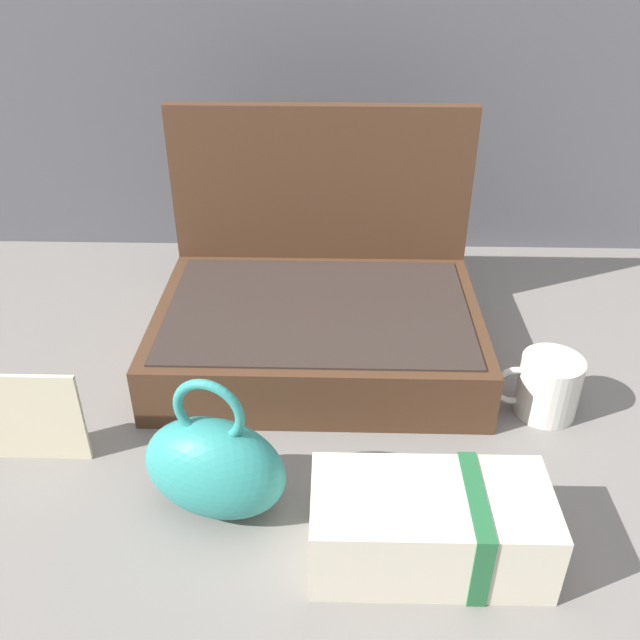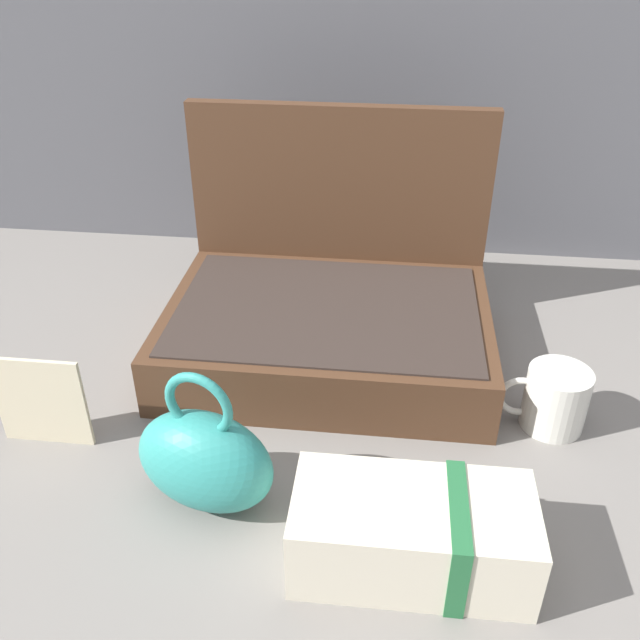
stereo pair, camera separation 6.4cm
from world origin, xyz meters
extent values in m
plane|color=slate|center=(0.00, 0.00, 0.00)|extent=(6.00, 6.00, 0.00)
cube|color=#4C301E|center=(-0.01, 0.14, 0.05)|extent=(0.49, 0.34, 0.09)
cube|color=#332823|center=(-0.01, 0.14, 0.09)|extent=(0.45, 0.31, 0.00)
cube|color=#4C301E|center=(-0.01, 0.32, 0.17)|extent=(0.49, 0.02, 0.35)
ellipsoid|color=teal|center=(-0.12, -0.17, 0.06)|extent=(0.19, 0.14, 0.13)
torus|color=teal|center=(-0.12, -0.17, 0.15)|extent=(0.08, 0.03, 0.08)
cube|color=beige|center=(0.12, -0.23, 0.05)|extent=(0.25, 0.12, 0.09)
cube|color=#236638|center=(0.16, -0.23, 0.05)|extent=(0.02, 0.13, 0.10)
cylinder|color=silver|center=(0.31, 0.02, 0.04)|extent=(0.08, 0.08, 0.09)
torus|color=silver|center=(0.26, 0.02, 0.04)|extent=(0.06, 0.01, 0.06)
cube|color=beige|center=(-0.36, -0.09, 0.07)|extent=(0.12, 0.01, 0.13)
camera|label=1|loc=(0.01, -0.74, 0.62)|focal=38.35mm
camera|label=2|loc=(0.08, -0.73, 0.62)|focal=38.35mm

